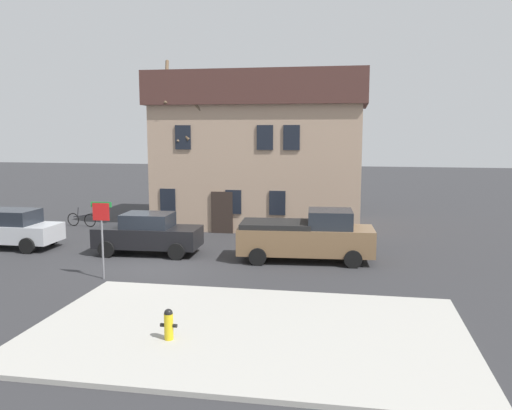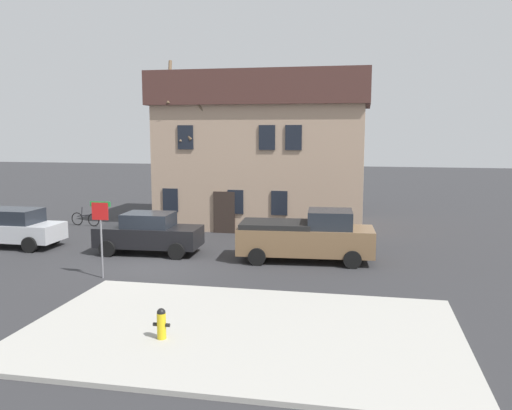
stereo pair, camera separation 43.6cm
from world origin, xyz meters
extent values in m
plane|color=#2D2D30|center=(0.00, 0.00, 0.00)|extent=(120.00, 120.00, 0.00)
cube|color=#A8A59E|center=(4.87, -6.16, 0.06)|extent=(11.02, 6.94, 0.12)
cube|color=tan|center=(2.45, 10.22, 3.20)|extent=(10.71, 6.44, 6.40)
cube|color=#4C2D28|center=(2.45, 10.22, 7.25)|extent=(11.21, 6.94, 1.71)
cube|color=#2D231E|center=(0.97, 6.95, 1.05)|extent=(1.10, 0.12, 2.10)
cube|color=black|center=(-1.88, 6.96, 1.60)|extent=(0.80, 0.08, 1.20)
cube|color=black|center=(1.56, 6.96, 1.60)|extent=(0.80, 0.08, 1.20)
cube|color=black|center=(3.78, 6.96, 1.60)|extent=(0.80, 0.08, 1.20)
cube|color=black|center=(-1.00, 6.96, 4.80)|extent=(0.80, 0.08, 1.20)
cube|color=black|center=(3.15, 6.96, 4.80)|extent=(0.80, 0.08, 1.20)
cube|color=black|center=(4.45, 6.96, 4.80)|extent=(0.80, 0.08, 1.20)
cylinder|color=brown|center=(-1.15, 7.90, 3.93)|extent=(0.51, 0.51, 7.87)
cylinder|color=brown|center=(-0.46, 8.66, 5.61)|extent=(1.71, 1.58, 1.61)
cylinder|color=brown|center=(-1.25, 8.70, 5.29)|extent=(1.69, 0.37, 0.99)
cylinder|color=brown|center=(-1.40, 7.20, 5.48)|extent=(1.59, 0.70, 1.73)
cylinder|color=brown|center=(-2.05, 7.65, 7.60)|extent=(0.71, 1.98, 2.39)
cylinder|color=brown|center=(-1.35, 8.78, 6.05)|extent=(1.90, 0.58, 1.43)
cylinder|color=brown|center=(-0.14, 7.62, 3.35)|extent=(0.39, 0.39, 6.70)
cylinder|color=brown|center=(-1.05, 7.83, 5.66)|extent=(0.58, 1.96, 2.24)
cylinder|color=brown|center=(0.53, 8.24, 6.51)|extent=(1.40, 1.50, 1.84)
cylinder|color=brown|center=(0.02, 7.11, 5.93)|extent=(1.17, 0.48, 1.55)
cube|color=#B7BABF|center=(-7.56, 1.94, 0.70)|extent=(4.64, 1.82, 0.76)
cube|color=#1E232B|center=(-7.66, 1.94, 1.39)|extent=(2.88, 1.60, 0.62)
cylinder|color=black|center=(-5.98, 2.83, 0.34)|extent=(0.68, 0.22, 0.68)
cylinder|color=black|center=(-5.99, 1.03, 0.34)|extent=(0.68, 0.22, 0.68)
cube|color=black|center=(-0.97, 1.92, 0.73)|extent=(4.40, 1.94, 0.82)
cube|color=#1E232B|center=(-0.97, 1.92, 1.43)|extent=(2.05, 1.64, 0.58)
cylinder|color=black|center=(0.47, 2.87, 0.34)|extent=(0.69, 0.24, 0.68)
cylinder|color=black|center=(0.54, 1.09, 0.34)|extent=(0.69, 0.24, 0.68)
cylinder|color=black|center=(-2.48, 2.76, 0.34)|extent=(0.69, 0.24, 0.68)
cylinder|color=black|center=(-2.41, 0.98, 0.34)|extent=(0.69, 0.24, 0.68)
cube|color=brown|center=(5.62, 1.89, 0.84)|extent=(5.43, 2.31, 1.03)
cube|color=#1E232B|center=(6.58, 1.96, 1.70)|extent=(1.81, 1.83, 0.70)
cube|color=black|center=(4.46, 1.81, 1.45)|extent=(2.88, 2.05, 0.20)
cylinder|color=black|center=(7.36, 2.98, 0.34)|extent=(0.69, 0.27, 0.68)
cylinder|color=black|center=(7.49, 1.04, 0.34)|extent=(0.69, 0.27, 0.68)
cylinder|color=black|center=(3.75, 2.74, 0.34)|extent=(0.69, 0.27, 0.68)
cylinder|color=black|center=(3.89, 0.80, 0.34)|extent=(0.69, 0.27, 0.68)
cylinder|color=gold|center=(3.12, -7.17, 0.44)|extent=(0.22, 0.22, 0.64)
sphere|color=black|center=(3.12, -7.17, 0.78)|extent=(0.21, 0.21, 0.21)
cylinder|color=black|center=(2.96, -7.17, 0.47)|extent=(0.10, 0.09, 0.09)
cylinder|color=black|center=(3.28, -7.17, 0.47)|extent=(0.10, 0.09, 0.09)
cylinder|color=slate|center=(-1.08, -2.02, 1.34)|extent=(0.07, 0.07, 2.67)
cube|color=red|center=(-1.08, -2.04, 2.37)|extent=(0.60, 0.03, 0.60)
cube|color=#1E8C38|center=(-1.08, -2.00, 2.62)|extent=(0.76, 0.02, 0.18)
torus|color=black|center=(-6.44, 7.39, 0.36)|extent=(0.71, 0.13, 0.71)
torus|color=black|center=(-7.47, 7.50, 0.36)|extent=(0.71, 0.13, 0.71)
cylinder|color=black|center=(-6.95, 7.45, 0.58)|extent=(0.99, 0.15, 0.19)
cylinder|color=black|center=(-7.15, 7.47, 0.81)|extent=(0.09, 0.05, 0.45)
camera|label=1|loc=(7.42, -19.07, 5.14)|focal=37.81mm
camera|label=2|loc=(7.85, -18.99, 5.14)|focal=37.81mm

